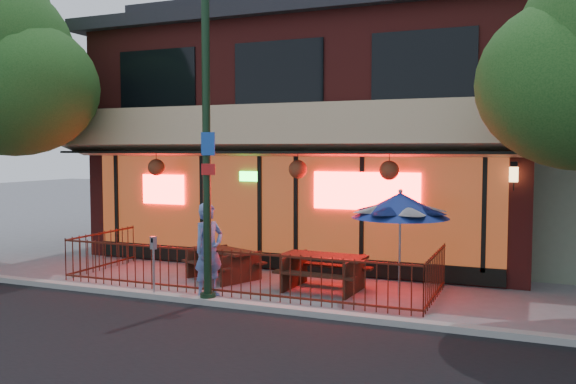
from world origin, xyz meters
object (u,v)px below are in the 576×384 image
picnic_table_left (224,259)px  patio_umbrella (400,205)px  pedestrian (209,250)px  street_light (207,146)px  parking_meter_near (154,256)px  picnic_table_right (324,267)px

picnic_table_left → patio_umbrella: (4.29, -0.34, 1.48)m
patio_umbrella → pedestrian: 4.09m
picnic_table_left → patio_umbrella: size_ratio=0.90×
picnic_table_left → street_light: bearing=-69.6°
patio_umbrella → parking_meter_near: patio_umbrella is taller
street_light → pedestrian: street_light is taller
patio_umbrella → picnic_table_left: bearing=175.5°
street_light → picnic_table_left: bearing=110.4°
pedestrian → street_light: bearing=-130.7°
picnic_table_left → parking_meter_near: bearing=-101.1°
street_light → parking_meter_near: 2.59m
street_light → pedestrian: size_ratio=3.55×
patio_umbrella → pedestrian: bearing=-160.7°
pedestrian → parking_meter_near: pedestrian is taller
picnic_table_left → picnic_table_right: picnic_table_right is taller
picnic_table_right → patio_umbrella: (1.70, -0.12, 1.43)m
street_light → patio_umbrella: street_light is taller
picnic_table_right → picnic_table_left: bearing=175.2°
patio_umbrella → parking_meter_near: (-4.73, -1.89, -1.07)m
picnic_table_left → pedestrian: 1.81m
picnic_table_right → patio_umbrella: bearing=-4.1°
patio_umbrella → parking_meter_near: size_ratio=1.76×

